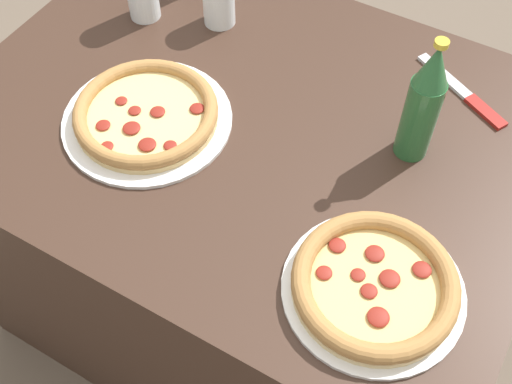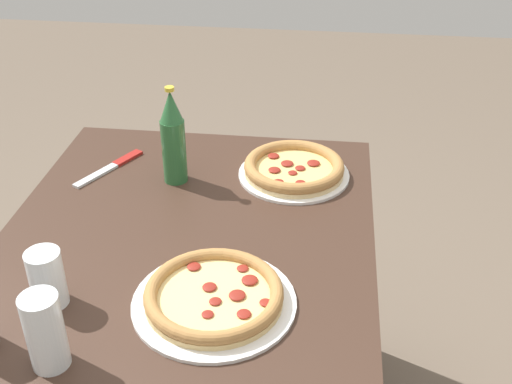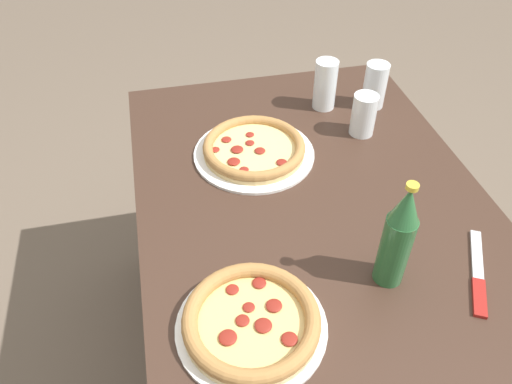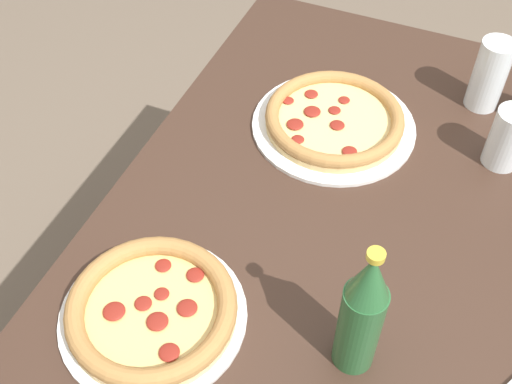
{
  "view_description": "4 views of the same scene",
  "coord_description": "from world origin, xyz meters",
  "px_view_note": "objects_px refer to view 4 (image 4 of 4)",
  "views": [
    {
      "loc": [
        0.42,
        -0.72,
        1.67
      ],
      "look_at": [
        0.11,
        -0.18,
        0.81
      ],
      "focal_mm": 45.0,
      "sensor_mm": 36.0,
      "label": 1
    },
    {
      "loc": [
        -1.1,
        -0.3,
        1.61
      ],
      "look_at": [
        0.12,
        -0.15,
        0.85
      ],
      "focal_mm": 45.0,
      "sensor_mm": 36.0,
      "label": 2
    },
    {
      "loc": [
        0.86,
        -0.33,
        1.59
      ],
      "look_at": [
        0.06,
        -0.15,
        0.84
      ],
      "focal_mm": 35.0,
      "sensor_mm": 36.0,
      "label": 3
    },
    {
      "loc": [
        0.75,
        0.12,
        1.63
      ],
      "look_at": [
        0.08,
        -0.17,
        0.8
      ],
      "focal_mm": 45.0,
      "sensor_mm": 36.0,
      "label": 4
    }
  ],
  "objects_px": {
    "pizza_pepperoni": "(152,310)",
    "glass_red_wine": "(489,76)",
    "glass_orange_juice": "(508,139)",
    "beer_bottle": "(362,313)",
    "pizza_margherita": "(334,120)"
  },
  "relations": [
    {
      "from": "pizza_pepperoni",
      "to": "glass_red_wine",
      "type": "distance_m",
      "value": 0.79
    },
    {
      "from": "glass_red_wine",
      "to": "pizza_margherita",
      "type": "bearing_deg",
      "value": -53.92
    },
    {
      "from": "pizza_pepperoni",
      "to": "glass_orange_juice",
      "type": "bearing_deg",
      "value": 141.63
    },
    {
      "from": "glass_orange_juice",
      "to": "beer_bottle",
      "type": "xyz_separation_m",
      "value": [
        0.49,
        -0.13,
        0.06
      ]
    },
    {
      "from": "pizza_pepperoni",
      "to": "glass_orange_juice",
      "type": "distance_m",
      "value": 0.7
    },
    {
      "from": "pizza_margherita",
      "to": "glass_orange_juice",
      "type": "bearing_deg",
      "value": 96.11
    },
    {
      "from": "glass_orange_juice",
      "to": "glass_red_wine",
      "type": "bearing_deg",
      "value": -157.71
    },
    {
      "from": "pizza_margherita",
      "to": "glass_red_wine",
      "type": "bearing_deg",
      "value": 126.08
    },
    {
      "from": "glass_red_wine",
      "to": "beer_bottle",
      "type": "xyz_separation_m",
      "value": [
        0.64,
        -0.07,
        0.05
      ]
    },
    {
      "from": "glass_red_wine",
      "to": "glass_orange_juice",
      "type": "distance_m",
      "value": 0.16
    },
    {
      "from": "pizza_margherita",
      "to": "glass_orange_juice",
      "type": "distance_m",
      "value": 0.32
    },
    {
      "from": "pizza_margherita",
      "to": "glass_orange_juice",
      "type": "relative_size",
      "value": 2.69
    },
    {
      "from": "glass_red_wine",
      "to": "glass_orange_juice",
      "type": "xyz_separation_m",
      "value": [
        0.15,
        0.06,
        -0.01
      ]
    },
    {
      "from": "glass_red_wine",
      "to": "beer_bottle",
      "type": "distance_m",
      "value": 0.65
    },
    {
      "from": "pizza_pepperoni",
      "to": "glass_red_wine",
      "type": "height_order",
      "value": "glass_red_wine"
    }
  ]
}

